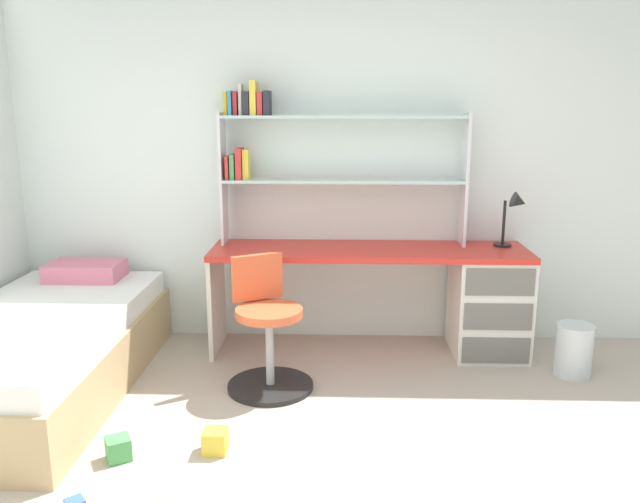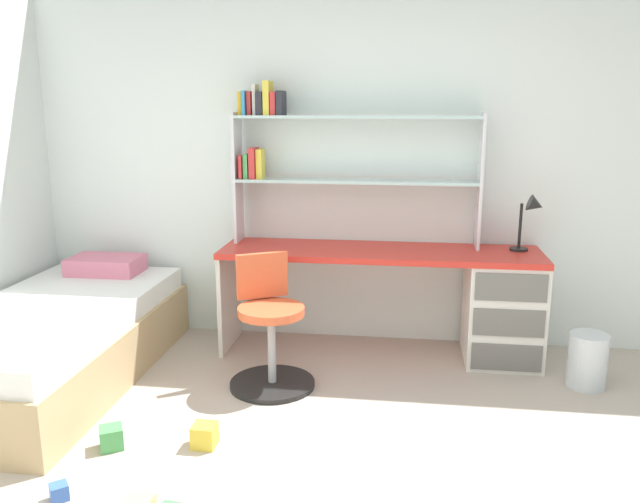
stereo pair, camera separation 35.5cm
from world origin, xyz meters
name	(u,v)px [view 2 (the right image)]	position (x,y,z in m)	size (l,w,h in m)	color
room_shell	(151,180)	(-1.21, 1.20, 1.27)	(5.93, 5.58, 2.55)	silver
desk	(466,298)	(0.62, 1.99, 0.42)	(2.14, 0.55, 0.73)	red
bookshelf_hutch	(325,149)	(-0.36, 2.15, 1.39)	(1.68, 0.22, 1.10)	silver
desk_lamp	(532,214)	(1.02, 2.06, 0.99)	(0.20, 0.16, 0.38)	black
swivel_chair	(270,336)	(-0.59, 1.39, 0.32)	(0.52, 0.52, 0.80)	black
bed_platform	(55,341)	(-1.94, 1.29, 0.25)	(1.02, 2.00, 0.61)	tan
waste_bin	(587,360)	(1.32, 1.62, 0.17)	(0.23, 0.23, 0.33)	silver
toy_block_green_1	(111,438)	(-1.23, 0.55, 0.06)	(0.11, 0.11, 0.11)	#479E51
toy_block_yellow_3	(205,435)	(-0.77, 0.63, 0.06)	(0.12, 0.12, 0.12)	gold
toy_block_blue_4	(59,492)	(-1.26, 0.11, 0.04)	(0.07, 0.07, 0.07)	#3860B7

